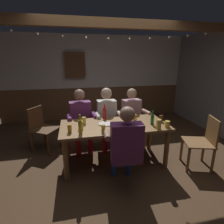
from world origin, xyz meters
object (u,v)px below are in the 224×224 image
at_px(chair_empty_near_left, 203,141).
at_px(table_candle, 134,117).
at_px(person_3, 125,145).
at_px(pint_glass_2, 70,129).
at_px(plate_0, 105,124).
at_px(pint_glass_8, 161,119).
at_px(bottle_2, 80,126).
at_px(pint_glass_7, 167,124).
at_px(person_2, 133,115).
at_px(pint_glass_0, 103,128).
at_px(person_0, 81,117).
at_px(pint_glass_5, 136,126).
at_px(bottle_0, 152,119).
at_px(pint_glass_6, 135,119).
at_px(dining_table, 114,130).
at_px(wall_dart_cabinet, 75,65).
at_px(pint_glass_3, 81,125).
at_px(chair_empty_near_right, 42,127).
at_px(pint_glass_1, 84,121).
at_px(bottle_1, 105,113).
at_px(person_1, 107,115).

height_order(chair_empty_near_left, table_candle, chair_empty_near_left).
height_order(person_3, pint_glass_2, person_3).
height_order(plate_0, pint_glass_8, pint_glass_8).
distance_m(bottle_2, pint_glass_7, 1.38).
bearing_deg(person_2, pint_glass_0, 39.61).
distance_m(person_0, bottle_2, 0.95).
bearing_deg(pint_glass_5, bottle_0, 31.04).
xyz_separation_m(bottle_0, pint_glass_6, (-0.26, 0.13, -0.02)).
xyz_separation_m(dining_table, pint_glass_6, (0.36, -0.00, 0.18)).
distance_m(plate_0, bottle_2, 0.54).
distance_m(dining_table, wall_dart_cabinet, 2.78).
height_order(person_0, pint_glass_8, person_0).
xyz_separation_m(plate_0, pint_glass_5, (0.41, -0.38, 0.07)).
bearing_deg(person_3, pint_glass_3, 141.00).
distance_m(person_2, pint_glass_7, 0.98).
bearing_deg(table_candle, pint_glass_3, -164.91).
height_order(chair_empty_near_left, bottle_0, bottle_0).
xyz_separation_m(dining_table, bottle_0, (0.62, -0.13, 0.20)).
height_order(table_candle, bottle_2, bottle_2).
bearing_deg(chair_empty_near_right, pint_glass_1, 82.08).
bearing_deg(pint_glass_2, chair_empty_near_right, 120.31).
distance_m(person_3, chair_empty_near_left, 1.44).
xyz_separation_m(person_3, bottle_1, (-0.12, 0.97, 0.17)).
bearing_deg(pint_glass_3, pint_glass_0, -30.75).
distance_m(chair_empty_near_left, table_candle, 1.21).
bearing_deg(bottle_2, person_1, 58.55).
relative_size(table_candle, wall_dart_cabinet, 0.11).
distance_m(dining_table, person_3, 0.65).
height_order(pint_glass_3, pint_glass_8, pint_glass_3).
relative_size(dining_table, pint_glass_5, 12.03).
bearing_deg(pint_glass_2, pint_glass_8, 5.48).
bearing_deg(bottle_2, pint_glass_3, 86.59).
xyz_separation_m(person_3, pint_glass_7, (0.80, 0.35, 0.11)).
bearing_deg(bottle_2, pint_glass_7, -0.71).
distance_m(person_3, pint_glass_0, 0.45).
xyz_separation_m(chair_empty_near_left, plate_0, (-1.56, 0.46, 0.26)).
bearing_deg(bottle_2, dining_table, 26.18).
bearing_deg(pint_glass_3, chair_empty_near_left, -9.74).
bearing_deg(pint_glass_5, plate_0, 137.67).
height_order(dining_table, pint_glass_0, pint_glass_0).
distance_m(chair_empty_near_right, pint_glass_6, 1.87).
bearing_deg(pint_glass_1, pint_glass_5, -32.13).
bearing_deg(bottle_2, pint_glass_0, -0.80).
bearing_deg(pint_glass_7, pint_glass_6, 146.38).
bearing_deg(bottle_0, person_2, 95.43).
height_order(bottle_0, bottle_2, bottle_2).
relative_size(bottle_2, pint_glass_8, 2.56).
bearing_deg(bottle_2, pint_glass_6, 16.72).
xyz_separation_m(person_3, wall_dart_cabinet, (-0.56, 3.18, 0.95)).
xyz_separation_m(pint_glass_0, pint_glass_7, (1.04, -0.01, -0.01)).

